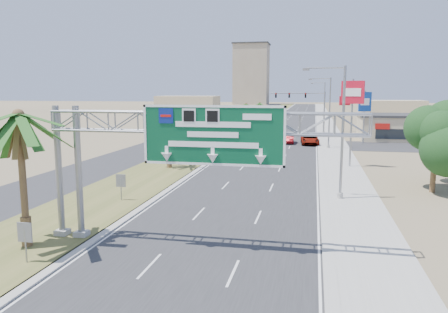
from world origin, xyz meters
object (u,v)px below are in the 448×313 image
at_px(pole_sign_red_near, 352,98).
at_px(pole_sign_red_far, 345,103).
at_px(signal_mast, 313,109).
at_px(car_right_lane, 310,139).
at_px(sign_gantry, 185,133).
at_px(car_mid_lane, 288,138).
at_px(store_building, 416,128).
at_px(car_left_lane, 256,146).
at_px(palm_near, 18,116).
at_px(pole_sign_blue, 365,104).
at_px(car_far, 279,128).

bearing_deg(pole_sign_red_near, pole_sign_red_far, 87.31).
relative_size(signal_mast, car_right_lane, 1.81).
relative_size(sign_gantry, car_mid_lane, 3.41).
bearing_deg(pole_sign_red_near, store_building, 66.48).
relative_size(sign_gantry, car_left_lane, 3.79).
distance_m(palm_near, car_right_lane, 50.48).
distance_m(car_mid_lane, pole_sign_red_far, 24.43).
xyz_separation_m(store_building, car_right_lane, (-17.15, -9.90, -1.21)).
height_order(car_right_lane, pole_sign_blue, pole_sign_blue).
height_order(palm_near, signal_mast, palm_near).
relative_size(palm_near, pole_sign_red_near, 0.89).
relative_size(signal_mast, store_building, 0.57).
height_order(palm_near, pole_sign_red_far, palm_near).
height_order(pole_sign_red_near, pole_sign_blue, pole_sign_red_near).
bearing_deg(store_building, pole_sign_red_near, -113.52).
bearing_deg(pole_sign_blue, car_left_lane, -140.99).
bearing_deg(store_building, pole_sign_red_far, 129.41).
bearing_deg(car_left_lane, car_mid_lane, 73.19).
relative_size(signal_mast, pole_sign_red_near, 1.09).
xyz_separation_m(store_building, pole_sign_blue, (-9.00, -6.56, 4.12)).
distance_m(car_right_lane, car_far, 21.78).
height_order(sign_gantry, signal_mast, signal_mast).
xyz_separation_m(car_right_lane, pole_sign_blue, (8.15, 3.34, 5.33)).
xyz_separation_m(store_building, car_mid_lane, (-20.50, -8.81, -1.19)).
bearing_deg(pole_sign_red_far, signal_mast, -130.90).
height_order(sign_gantry, pole_sign_red_far, sign_gantry).
height_order(signal_mast, car_left_lane, signal_mast).
xyz_separation_m(car_left_lane, car_far, (0.66, 29.79, -0.08)).
bearing_deg(palm_near, sign_gantry, 13.32).
relative_size(car_mid_lane, pole_sign_red_near, 0.52).
relative_size(palm_near, signal_mast, 0.81).
height_order(palm_near, pole_sign_blue, palm_near).
xyz_separation_m(sign_gantry, car_mid_lane, (2.56, 47.27, -5.25)).
xyz_separation_m(pole_sign_red_near, pole_sign_blue, (3.70, 22.61, -1.32)).
xyz_separation_m(car_mid_lane, pole_sign_blue, (11.50, 2.24, 5.31)).
xyz_separation_m(sign_gantry, pole_sign_blue, (14.06, 49.51, 0.06)).
xyz_separation_m(palm_near, pole_sign_red_near, (18.50, 28.83, 0.51)).
bearing_deg(car_mid_lane, sign_gantry, -96.03).
distance_m(car_far, pole_sign_red_far, 13.93).
height_order(pole_sign_red_near, pole_sign_red_far, pole_sign_red_near).
relative_size(sign_gantry, car_right_lane, 2.96).
distance_m(palm_near, pole_sign_blue, 56.03).
bearing_deg(signal_mast, pole_sign_blue, -58.02).
height_order(car_left_lane, pole_sign_blue, pole_sign_blue).
distance_m(car_far, pole_sign_red_near, 42.08).
bearing_deg(signal_mast, palm_near, -102.66).
xyz_separation_m(sign_gantry, car_left_lane, (-1.13, 37.20, -5.30)).
bearing_deg(pole_sign_blue, store_building, 36.10).
height_order(car_left_lane, car_far, car_left_lane).
xyz_separation_m(car_right_lane, pole_sign_red_far, (6.44, 22.94, 4.90)).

